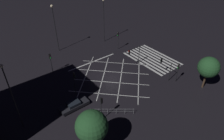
{
  "coord_description": "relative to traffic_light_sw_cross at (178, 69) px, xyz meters",
  "views": [
    {
      "loc": [
        -23.92,
        18.57,
        22.13
      ],
      "look_at": [
        0.0,
        0.0,
        1.56
      ],
      "focal_mm": 32.0,
      "sensor_mm": 36.0,
      "label": 1
    }
  ],
  "objects": [
    {
      "name": "traffic_light_nw_cross",
      "position": [
        0.77,
        15.82,
        0.26
      ],
      "size": [
        0.36,
        0.39,
        4.21
      ],
      "rotation": [
        0.0,
        0.0,
        -1.57
      ],
      "color": "black",
      "rests_on": "ground_plane"
    },
    {
      "name": "traffic_light_sw_cross",
      "position": [
        0.0,
        0.0,
        0.0
      ],
      "size": [
        0.36,
        0.39,
        3.83
      ],
      "rotation": [
        0.0,
        0.0,
        1.57
      ],
      "color": "black",
      "rests_on": "ground_plane"
    },
    {
      "name": "traffic_light_median_north",
      "position": [
        8.11,
        15.91,
        0.31
      ],
      "size": [
        0.36,
        0.39,
        4.28
      ],
      "rotation": [
        0.0,
        0.0,
        -1.57
      ],
      "color": "black",
      "rests_on": "ground_plane"
    },
    {
      "name": "street_lamp_west",
      "position": [
        23.81,
        11.55,
        4.89
      ],
      "size": [
        0.59,
        0.59,
        10.47
      ],
      "color": "black",
      "rests_on": "ground_plane"
    },
    {
      "name": "traffic_light_ne_main",
      "position": [
        16.43,
        16.33,
        0.16
      ],
      "size": [
        0.39,
        0.36,
        4.07
      ],
      "rotation": [
        0.0,
        0.0,
        3.14
      ],
      "color": "black",
      "rests_on": "ground_plane"
    },
    {
      "name": "street_lamp_east",
      "position": [
        21.32,
        0.46,
        4.1
      ],
      "size": [
        0.48,
        0.48,
        10.32
      ],
      "color": "black",
      "rests_on": "ground_plane"
    },
    {
      "name": "traffic_light_se_cross",
      "position": [
        15.98,
        0.5,
        0.36
      ],
      "size": [
        0.36,
        0.39,
        4.35
      ],
      "rotation": [
        0.0,
        0.0,
        1.57
      ],
      "color": "black",
      "rests_on": "ground_plane"
    },
    {
      "name": "street_tree_near",
      "position": [
        -3.94,
        -2.41,
        1.42
      ],
      "size": [
        3.5,
        3.5,
        5.93
      ],
      "color": "#473323",
      "rests_on": "ground_plane"
    },
    {
      "name": "street_tree_far",
      "position": [
        -2.77,
        19.57,
        1.9
      ],
      "size": [
        3.73,
        3.73,
        6.53
      ],
      "color": "#473323",
      "rests_on": "ground_plane"
    },
    {
      "name": "pedestrian_railing",
      "position": [
        0.76,
        13.99,
        -2.08
      ],
      "size": [
        3.97,
        5.1,
        1.05
      ],
      "rotation": [
        0.0,
        0.0,
        -2.23
      ],
      "color": "gray",
      "rests_on": "ground_plane"
    },
    {
      "name": "traffic_light_median_south",
      "position": [
        8.65,
        2.49,
        0.3
      ],
      "size": [
        0.36,
        3.05,
        4.1
      ],
      "rotation": [
        0.0,
        0.0,
        1.57
      ],
      "color": "black",
      "rests_on": "ground_plane"
    },
    {
      "name": "waiting_car",
      "position": [
        5.37,
        17.76,
        -2.17
      ],
      "size": [
        1.71,
        4.53,
        1.22
      ],
      "rotation": [
        0.0,
        0.0,
        -1.57
      ],
      "color": "black",
      "rests_on": "ground_plane"
    },
    {
      "name": "road_markings",
      "position": [
        8.53,
        0.53,
        -2.74
      ],
      "size": [
        16.85,
        22.75,
        0.01
      ],
      "color": "silver",
      "rests_on": "ground_plane"
    },
    {
      "name": "traffic_light_sw_main",
      "position": [
        2.19,
        0.81,
        0.11
      ],
      "size": [
        2.47,
        0.36,
        3.89
      ],
      "color": "black",
      "rests_on": "ground_plane"
    },
    {
      "name": "ground_plane",
      "position": [
        8.18,
        8.23,
        -2.74
      ],
      "size": [
        200.0,
        200.0,
        0.0
      ],
      "primitive_type": "plane",
      "color": "black"
    },
    {
      "name": "street_lamp_far",
      "position": [
        6.45,
        25.15,
        3.77
      ],
      "size": [
        0.44,
        0.44,
        10.28
      ],
      "color": "black",
      "rests_on": "ground_plane"
    }
  ]
}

